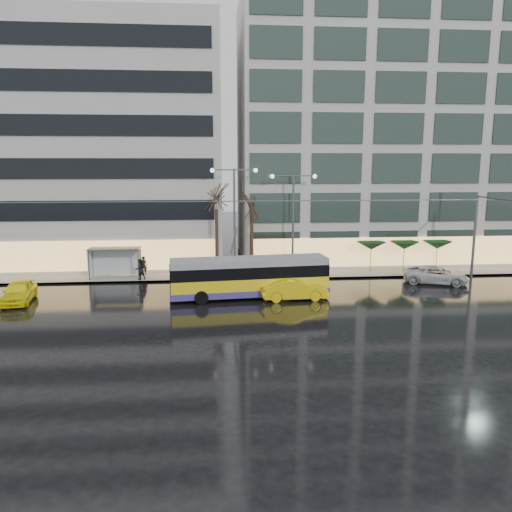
{
  "coord_description": "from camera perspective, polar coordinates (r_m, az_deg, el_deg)",
  "views": [
    {
      "loc": [
        0.27,
        -31.14,
        9.52
      ],
      "look_at": [
        3.34,
        5.0,
        2.82
      ],
      "focal_mm": 35.0,
      "sensor_mm": 36.0,
      "label": 1
    }
  ],
  "objects": [
    {
      "name": "street_lamp_near",
      "position": [
        42.13,
        -2.49,
        5.66
      ],
      "size": [
        3.96,
        0.36,
        9.03
      ],
      "color": "#595B60",
      "rests_on": "sidewalk"
    },
    {
      "name": "building_right",
      "position": [
        53.62,
        16.06,
        13.43
      ],
      "size": [
        32.0,
        14.0,
        25.0
      ],
      "primitive_type": "cube",
      "color": "#A8A6A1",
      "rests_on": "sidewalk"
    },
    {
      "name": "pedestrian_c",
      "position": [
        44.44,
        -16.59,
        -0.67
      ],
      "size": [
        1.07,
        0.95,
        2.11
      ],
      "color": "black",
      "rests_on": "sidewalk"
    },
    {
      "name": "parasol_b",
      "position": [
        45.89,
        16.6,
        1.17
      ],
      "size": [
        2.5,
        2.5,
        2.65
      ],
      "color": "#595B60",
      "rests_on": "sidewalk"
    },
    {
      "name": "bus_shelter",
      "position": [
        43.38,
        -16.28,
        0.01
      ],
      "size": [
        4.2,
        1.6,
        2.51
      ],
      "color": "#595B60",
      "rests_on": "sidewalk"
    },
    {
      "name": "pedestrian_a",
      "position": [
        43.56,
        -12.75,
        -0.25
      ],
      "size": [
        0.97,
        0.99,
        2.19
      ],
      "color": "black",
      "rests_on": "sidewalk"
    },
    {
      "name": "tree_a",
      "position": [
        42.21,
        -4.56,
        7.14
      ],
      "size": [
        3.2,
        3.2,
        8.4
      ],
      "color": "black",
      "rests_on": "sidewalk"
    },
    {
      "name": "taxi_b",
      "position": [
        35.61,
        4.38,
        -3.77
      ],
      "size": [
        4.84,
        1.94,
        1.56
      ],
      "primitive_type": "imported",
      "rotation": [
        0.0,
        0.0,
        1.63
      ],
      "color": "yellow",
      "rests_on": "ground"
    },
    {
      "name": "pedestrian_b",
      "position": [
        42.01,
        -13.09,
        -1.48
      ],
      "size": [
        1.06,
        0.99,
        1.73
      ],
      "color": "black",
      "rests_on": "sidewalk"
    },
    {
      "name": "sidewalk",
      "position": [
        46.15,
        -2.6,
        -1.35
      ],
      "size": [
        80.0,
        10.0,
        0.15
      ],
      "primitive_type": "cube",
      "color": "gray",
      "rests_on": "ground"
    },
    {
      "name": "building_left",
      "position": [
        52.74,
        -23.3,
        11.41
      ],
      "size": [
        34.0,
        14.0,
        22.0
      ],
      "primitive_type": "cube",
      "color": "#A8A6A1",
      "rests_on": "sidewalk"
    },
    {
      "name": "tree_b",
      "position": [
        42.58,
        -0.49,
        6.27
      ],
      "size": [
        3.2,
        3.2,
        7.7
      ],
      "color": "black",
      "rests_on": "sidewalk"
    },
    {
      "name": "ground",
      "position": [
        32.57,
        -5.15,
        -6.57
      ],
      "size": [
        140.0,
        140.0,
        0.0
      ],
      "primitive_type": "plane",
      "color": "black",
      "rests_on": "ground"
    },
    {
      "name": "street_lamp_far",
      "position": [
        42.65,
        4.27,
        5.33
      ],
      "size": [
        3.96,
        0.36,
        8.53
      ],
      "color": "#595B60",
      "rests_on": "sidewalk"
    },
    {
      "name": "parasol_a",
      "position": [
        44.89,
        13.03,
        1.14
      ],
      "size": [
        2.5,
        2.5,
        2.65
      ],
      "color": "#595B60",
      "rests_on": "sidewalk"
    },
    {
      "name": "parasol_c",
      "position": [
        47.07,
        20.0,
        1.2
      ],
      "size": [
        2.5,
        2.5,
        2.65
      ],
      "color": "#595B60",
      "rests_on": "sidewalk"
    },
    {
      "name": "taxi_a",
      "position": [
        38.58,
        -25.46,
        -3.69
      ],
      "size": [
        2.34,
        4.65,
        1.52
      ],
      "primitive_type": "imported",
      "rotation": [
        0.0,
        0.0,
        0.12
      ],
      "color": "#FEF00D",
      "rests_on": "ground"
    },
    {
      "name": "kerb",
      "position": [
        41.33,
        -2.32,
        -2.75
      ],
      "size": [
        80.0,
        0.1,
        0.15
      ],
      "primitive_type": "cube",
      "color": "slate",
      "rests_on": "ground"
    },
    {
      "name": "catenary",
      "position": [
        39.44,
        -3.75,
        2.78
      ],
      "size": [
        42.24,
        5.12,
        7.0
      ],
      "color": "#595B60",
      "rests_on": "ground"
    },
    {
      "name": "trolleybus",
      "position": [
        35.9,
        -0.77,
        -2.57
      ],
      "size": [
        11.49,
        4.73,
        5.25
      ],
      "color": "yellow",
      "rests_on": "ground"
    },
    {
      "name": "sedan_silver",
      "position": [
        42.82,
        19.87,
        -2.04
      ],
      "size": [
        5.56,
        3.85,
        1.41
      ],
      "primitive_type": "imported",
      "rotation": [
        0.0,
        0.0,
        1.24
      ],
      "color": "silver",
      "rests_on": "ground"
    }
  ]
}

